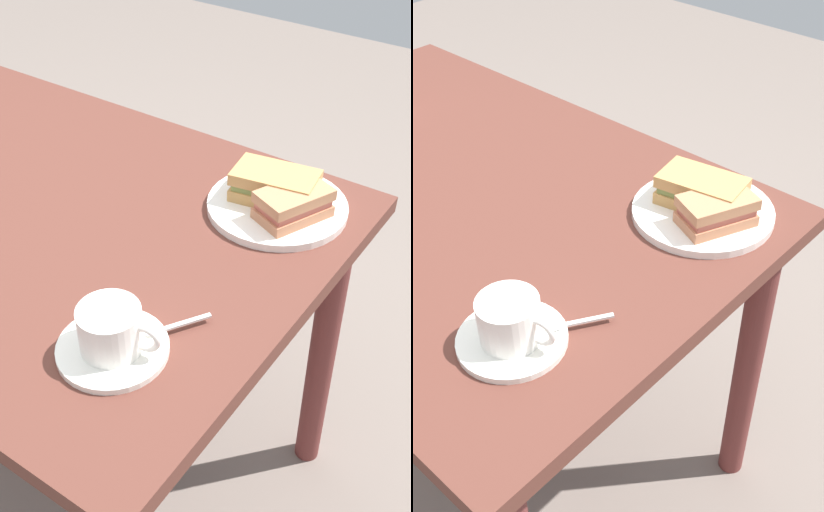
% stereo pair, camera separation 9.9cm
% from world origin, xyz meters
% --- Properties ---
extents(ground_plane, '(6.00, 6.00, 0.00)m').
position_xyz_m(ground_plane, '(0.00, 0.00, 0.00)').
color(ground_plane, slate).
extents(dining_table, '(1.17, 0.77, 0.75)m').
position_xyz_m(dining_table, '(0.00, 0.00, 0.64)').
color(dining_table, brown).
rests_on(dining_table, ground_plane).
extents(sandwich_plate, '(0.24, 0.24, 0.01)m').
position_xyz_m(sandwich_plate, '(-0.42, -0.23, 0.75)').
color(sandwich_plate, white).
rests_on(sandwich_plate, dining_table).
extents(sandwich_front, '(0.16, 0.11, 0.05)m').
position_xyz_m(sandwich_front, '(-0.41, -0.23, 0.79)').
color(sandwich_front, tan).
rests_on(sandwich_front, sandwich_plate).
extents(sandwich_back, '(0.12, 0.14, 0.05)m').
position_xyz_m(sandwich_back, '(-0.47, -0.20, 0.79)').
color(sandwich_back, '#C07B56').
rests_on(sandwich_back, sandwich_plate).
extents(coffee_saucer, '(0.15, 0.15, 0.01)m').
position_xyz_m(coffee_saucer, '(-0.41, 0.19, 0.75)').
color(coffee_saucer, white).
rests_on(coffee_saucer, dining_table).
extents(coffee_cup, '(0.11, 0.09, 0.06)m').
position_xyz_m(coffee_cup, '(-0.41, 0.19, 0.79)').
color(coffee_cup, white).
rests_on(coffee_cup, coffee_saucer).
extents(spoon, '(0.06, 0.09, 0.01)m').
position_xyz_m(spoon, '(-0.45, 0.12, 0.76)').
color(spoon, silver).
rests_on(spoon, coffee_saucer).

